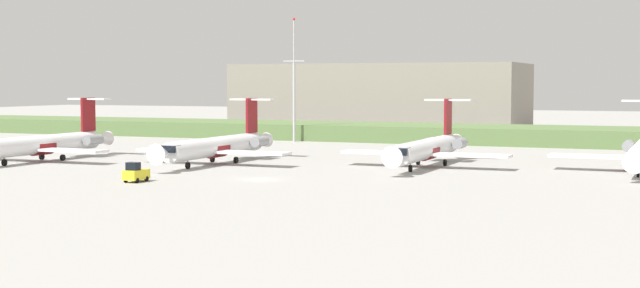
# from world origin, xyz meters

# --- Properties ---
(ground_plane) EXTENTS (500.00, 500.00, 0.00)m
(ground_plane) POSITION_xyz_m (0.00, 30.00, 0.00)
(ground_plane) COLOR #9E9B96
(grass_berm) EXTENTS (320.00, 20.00, 3.12)m
(grass_berm) POSITION_xyz_m (0.00, 74.62, 1.56)
(grass_berm) COLOR #597542
(grass_berm) RESTS_ON ground
(regional_jet_second) EXTENTS (22.81, 31.00, 9.00)m
(regional_jet_second) POSITION_xyz_m (-39.69, 9.93, 2.54)
(regional_jet_second) COLOR white
(regional_jet_second) RESTS_ON ground
(regional_jet_third) EXTENTS (22.81, 31.00, 9.00)m
(regional_jet_third) POSITION_xyz_m (-14.46, 15.97, 2.54)
(regional_jet_third) COLOR white
(regional_jet_third) RESTS_ON ground
(regional_jet_fourth) EXTENTS (22.81, 31.00, 9.00)m
(regional_jet_fourth) POSITION_xyz_m (13.76, 23.34, 2.54)
(regional_jet_fourth) COLOR white
(regional_jet_fourth) RESTS_ON ground
(antenna_mast) EXTENTS (4.40, 0.50, 23.64)m
(antenna_mast) POSITION_xyz_m (-24.02, 62.83, 9.80)
(antenna_mast) COLOR #B2B2B7
(antenna_mast) RESTS_ON ground
(distant_hangar) EXTENTS (66.58, 27.63, 15.63)m
(distant_hangar) POSITION_xyz_m (-21.59, 106.53, 7.81)
(distant_hangar) COLOR gray
(distant_hangar) RESTS_ON ground
(baggage_tug) EXTENTS (1.72, 3.20, 2.30)m
(baggage_tug) POSITION_xyz_m (-11.78, -7.88, 1.00)
(baggage_tug) COLOR yellow
(baggage_tug) RESTS_ON ground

